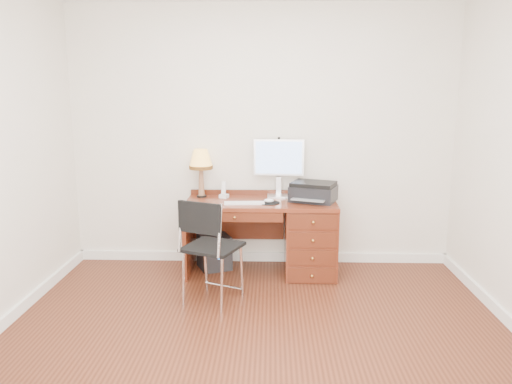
{
  "coord_description": "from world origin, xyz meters",
  "views": [
    {
      "loc": [
        0.1,
        -3.47,
        1.84
      ],
      "look_at": [
        -0.04,
        1.2,
        0.88
      ],
      "focal_mm": 35.0,
      "sensor_mm": 36.0,
      "label": 1
    }
  ],
  "objects_px": {
    "desk": "(293,233)",
    "phone": "(224,193)",
    "monitor": "(279,161)",
    "chair": "(212,241)",
    "equipment_box": "(214,252)",
    "leg_lamp": "(201,162)",
    "printer": "(313,192)"
  },
  "relations": [
    {
      "from": "phone",
      "to": "chair",
      "type": "height_order",
      "value": "chair"
    },
    {
      "from": "desk",
      "to": "printer",
      "type": "relative_size",
      "value": 2.89
    },
    {
      "from": "monitor",
      "to": "printer",
      "type": "xyz_separation_m",
      "value": [
        0.35,
        -0.21,
        -0.28
      ]
    },
    {
      "from": "monitor",
      "to": "leg_lamp",
      "type": "height_order",
      "value": "monitor"
    },
    {
      "from": "monitor",
      "to": "equipment_box",
      "type": "bearing_deg",
      "value": -166.51
    },
    {
      "from": "desk",
      "to": "equipment_box",
      "type": "distance_m",
      "value": 0.85
    },
    {
      "from": "printer",
      "to": "chair",
      "type": "xyz_separation_m",
      "value": [
        -0.93,
        -0.81,
        -0.27
      ]
    },
    {
      "from": "monitor",
      "to": "chair",
      "type": "bearing_deg",
      "value": -117.51
    },
    {
      "from": "monitor",
      "to": "chair",
      "type": "xyz_separation_m",
      "value": [
        -0.58,
        -1.03,
        -0.56
      ]
    },
    {
      "from": "monitor",
      "to": "chair",
      "type": "distance_m",
      "value": 1.31
    },
    {
      "from": "leg_lamp",
      "to": "chair",
      "type": "relative_size",
      "value": 0.53
    },
    {
      "from": "desk",
      "to": "leg_lamp",
      "type": "height_order",
      "value": "leg_lamp"
    },
    {
      "from": "desk",
      "to": "phone",
      "type": "distance_m",
      "value": 0.81
    },
    {
      "from": "monitor",
      "to": "leg_lamp",
      "type": "bearing_deg",
      "value": -173.23
    },
    {
      "from": "phone",
      "to": "equipment_box",
      "type": "bearing_deg",
      "value": -142.54
    },
    {
      "from": "desk",
      "to": "chair",
      "type": "xyz_separation_m",
      "value": [
        -0.73,
        -0.8,
        0.16
      ]
    },
    {
      "from": "monitor",
      "to": "chair",
      "type": "height_order",
      "value": "monitor"
    },
    {
      "from": "monitor",
      "to": "phone",
      "type": "xyz_separation_m",
      "value": [
        -0.56,
        -0.1,
        -0.32
      ]
    },
    {
      "from": "monitor",
      "to": "phone",
      "type": "relative_size",
      "value": 3.5
    },
    {
      "from": "desk",
      "to": "phone",
      "type": "xyz_separation_m",
      "value": [
        -0.7,
        0.13,
        0.39
      ]
    },
    {
      "from": "leg_lamp",
      "to": "chair",
      "type": "distance_m",
      "value": 1.13
    },
    {
      "from": "leg_lamp",
      "to": "phone",
      "type": "relative_size",
      "value": 2.92
    },
    {
      "from": "printer",
      "to": "leg_lamp",
      "type": "bearing_deg",
      "value": -167.47
    },
    {
      "from": "desk",
      "to": "printer",
      "type": "height_order",
      "value": "printer"
    },
    {
      "from": "equipment_box",
      "to": "leg_lamp",
      "type": "bearing_deg",
      "value": 128.61
    },
    {
      "from": "printer",
      "to": "phone",
      "type": "bearing_deg",
      "value": -167.25
    },
    {
      "from": "equipment_box",
      "to": "desk",
      "type": "bearing_deg",
      "value": -30.35
    },
    {
      "from": "phone",
      "to": "chair",
      "type": "distance_m",
      "value": 0.96
    },
    {
      "from": "phone",
      "to": "chair",
      "type": "relative_size",
      "value": 0.18
    },
    {
      "from": "desk",
      "to": "monitor",
      "type": "height_order",
      "value": "monitor"
    },
    {
      "from": "monitor",
      "to": "printer",
      "type": "height_order",
      "value": "monitor"
    },
    {
      "from": "chair",
      "to": "equipment_box",
      "type": "distance_m",
      "value": 0.98
    }
  ]
}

